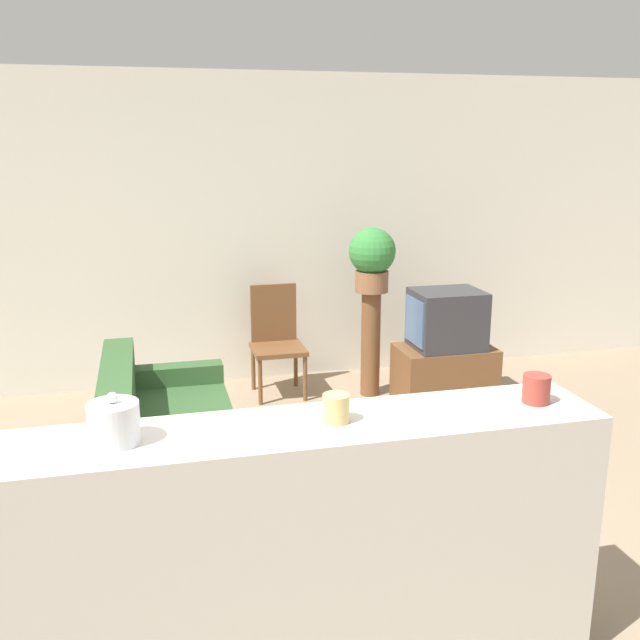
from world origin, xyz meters
The scene contains 12 objects.
ground_plane centered at (0.00, 0.00, 0.00)m, with size 14.00×14.00×0.00m, color gray.
wall_back centered at (0.00, 3.43, 1.35)m, with size 9.00×0.06×2.70m.
couch centered at (-0.50, 1.44, 0.28)m, with size 0.82×1.64×0.77m.
tv_stand centered at (1.80, 2.38, 0.24)m, with size 0.79×0.48×0.48m.
television centered at (1.80, 2.38, 0.72)m, with size 0.56×0.46×0.47m.
wooden_chair centered at (0.50, 2.98, 0.50)m, with size 0.44×0.44×0.93m.
plant_stand centered at (1.27, 2.73, 0.45)m, with size 0.16×0.16×0.91m.
potted_plant centered at (1.27, 2.73, 1.20)m, with size 0.39×0.39×0.53m.
foreground_counter centered at (0.00, -0.37, 0.55)m, with size 2.35×0.44×1.10m.
decorative_bowl centered at (-0.69, -0.37, 1.17)m, with size 0.18×0.18×0.19m.
candle_jar centered at (0.12, -0.37, 1.15)m, with size 0.10×0.10×0.11m.
coffee_tin centered at (0.97, -0.37, 1.16)m, with size 0.11×0.11×0.12m.
Camera 1 is at (-0.55, -2.81, 2.15)m, focal length 40.00 mm.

